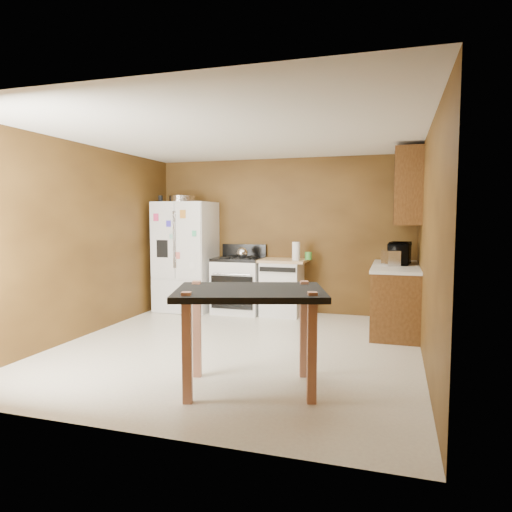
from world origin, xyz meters
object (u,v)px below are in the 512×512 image
at_px(pen_cup, 160,199).
at_px(gas_range, 239,284).
at_px(toaster, 391,258).
at_px(island, 250,304).
at_px(green_canister, 308,256).
at_px(microwave, 400,254).
at_px(refrigerator, 186,256).
at_px(paper_towel, 296,251).
at_px(kettle, 242,253).
at_px(dishwasher, 282,287).
at_px(roasting_pan, 182,199).

distance_m(pen_cup, gas_range, 1.91).
bearing_deg(toaster, pen_cup, 153.67).
distance_m(toaster, island, 2.85).
relative_size(pen_cup, green_canister, 0.89).
relative_size(gas_range, island, 0.73).
height_order(microwave, island, microwave).
relative_size(refrigerator, island, 1.19).
bearing_deg(toaster, gas_range, 146.68).
height_order(pen_cup, gas_range, pen_cup).
bearing_deg(paper_towel, microwave, -8.43).
bearing_deg(gas_range, microwave, -6.66).
bearing_deg(gas_range, green_canister, 3.06).
relative_size(kettle, microwave, 0.35).
bearing_deg(pen_cup, kettle, 1.63).
relative_size(microwave, dishwasher, 0.56).
height_order(roasting_pan, pen_cup, same).
height_order(kettle, island, kettle).
bearing_deg(island, green_canister, 91.04).
bearing_deg(dishwasher, pen_cup, -174.40).
bearing_deg(green_canister, refrigerator, -176.61).
bearing_deg(refrigerator, pen_cup, -163.85).
bearing_deg(roasting_pan, green_canister, 3.08).
bearing_deg(dishwasher, green_canister, 5.01).
relative_size(refrigerator, dishwasher, 2.02).
distance_m(toaster, gas_range, 2.48).
height_order(roasting_pan, refrigerator, roasting_pan).
distance_m(refrigerator, island, 3.70).
bearing_deg(toaster, island, -135.45).
bearing_deg(green_canister, gas_range, -176.94).
height_order(refrigerator, dishwasher, refrigerator).
bearing_deg(gas_range, pen_cup, -172.39).
height_order(green_canister, dishwasher, green_canister).
xyz_separation_m(roasting_pan, toaster, (3.33, -0.47, -0.85)).
bearing_deg(gas_range, refrigerator, -176.19).
bearing_deg(kettle, gas_range, 128.48).
distance_m(paper_towel, toaster, 1.48).
bearing_deg(microwave, dishwasher, 87.40).
bearing_deg(dishwasher, gas_range, -178.06).
bearing_deg(dishwasher, kettle, -165.57).
bearing_deg(roasting_pan, microwave, -3.94).
distance_m(roasting_pan, microwave, 3.55).
relative_size(kettle, refrigerator, 0.10).
distance_m(paper_towel, microwave, 1.54).
xyz_separation_m(paper_towel, green_canister, (0.17, 0.12, -0.08)).
xyz_separation_m(kettle, microwave, (2.38, -0.16, 0.05)).
distance_m(paper_towel, green_canister, 0.23).
distance_m(microwave, gas_range, 2.57).
bearing_deg(refrigerator, gas_range, 3.81).
bearing_deg(gas_range, kettle, -51.52).
bearing_deg(toaster, dishwasher, 140.77).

